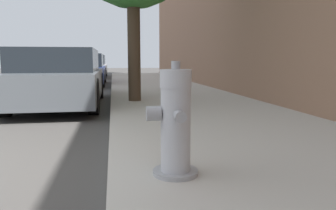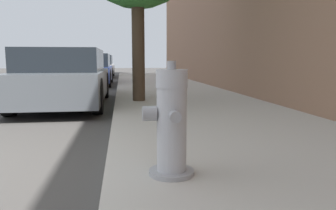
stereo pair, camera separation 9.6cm
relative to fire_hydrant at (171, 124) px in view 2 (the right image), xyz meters
name	(u,v)px [view 2 (the right image)]	position (x,y,z in m)	size (l,w,h in m)	color
sidewalk_slab	(280,163)	(1.11, 0.36, -0.48)	(3.29, 40.00, 0.15)	#B7B2A8
fire_hydrant	(171,124)	(0.00, 0.00, 0.00)	(0.41, 0.42, 0.90)	#97979C
parked_car_near	(65,78)	(-1.66, 5.28, 0.08)	(1.82, 4.43, 1.29)	#4C5156
parked_car_mid	(90,70)	(-1.68, 11.57, 0.08)	(1.78, 4.31, 1.30)	navy
parked_car_far	(99,67)	(-1.70, 17.77, 0.09)	(1.72, 4.58, 1.33)	#B7B7BC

